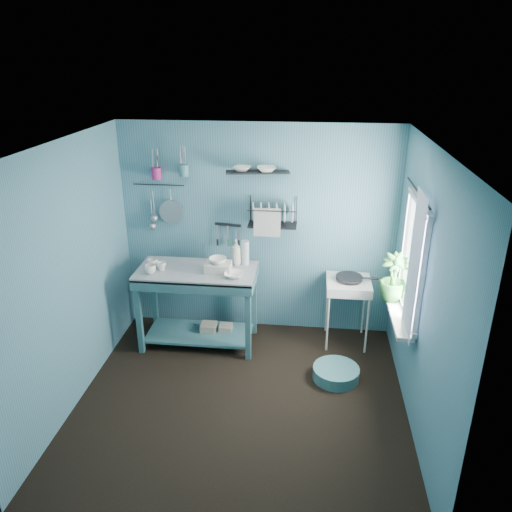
# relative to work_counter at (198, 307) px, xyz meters

# --- Properties ---
(floor) EXTENTS (3.20, 3.20, 0.00)m
(floor) POSITION_rel_work_counter_xyz_m (0.64, -1.00, -0.47)
(floor) COLOR black
(floor) RESTS_ON ground
(ceiling) EXTENTS (3.20, 3.20, 0.00)m
(ceiling) POSITION_rel_work_counter_xyz_m (0.64, -1.00, 2.03)
(ceiling) COLOR silver
(ceiling) RESTS_ON ground
(wall_back) EXTENTS (3.20, 0.00, 3.20)m
(wall_back) POSITION_rel_work_counter_xyz_m (0.64, 0.50, 0.78)
(wall_back) COLOR #3D6D7E
(wall_back) RESTS_ON ground
(wall_front) EXTENTS (3.20, 0.00, 3.20)m
(wall_front) POSITION_rel_work_counter_xyz_m (0.64, -2.50, 0.78)
(wall_front) COLOR #3D6D7E
(wall_front) RESTS_ON ground
(wall_left) EXTENTS (0.00, 3.00, 3.00)m
(wall_left) POSITION_rel_work_counter_xyz_m (-0.96, -1.00, 0.78)
(wall_left) COLOR #3D6D7E
(wall_left) RESTS_ON ground
(wall_right) EXTENTS (0.00, 3.00, 3.00)m
(wall_right) POSITION_rel_work_counter_xyz_m (2.24, -1.00, 0.78)
(wall_right) COLOR #3D6D7E
(wall_right) RESTS_ON ground
(work_counter) EXTENTS (1.35, 0.71, 0.94)m
(work_counter) POSITION_rel_work_counter_xyz_m (0.00, 0.00, 0.00)
(work_counter) COLOR #2E5A60
(work_counter) RESTS_ON floor
(mug_left) EXTENTS (0.12, 0.12, 0.10)m
(mug_left) POSITION_rel_work_counter_xyz_m (-0.48, -0.16, 0.52)
(mug_left) COLOR white
(mug_left) RESTS_ON work_counter
(mug_mid) EXTENTS (0.14, 0.14, 0.09)m
(mug_mid) POSITION_rel_work_counter_xyz_m (-0.38, -0.06, 0.52)
(mug_mid) COLOR white
(mug_mid) RESTS_ON work_counter
(mug_right) EXTENTS (0.17, 0.17, 0.10)m
(mug_right) POSITION_rel_work_counter_xyz_m (-0.50, 0.00, 0.52)
(mug_right) COLOR white
(mug_right) RESTS_ON work_counter
(wash_tub) EXTENTS (0.28, 0.22, 0.10)m
(wash_tub) POSITION_rel_work_counter_xyz_m (0.25, -0.02, 0.52)
(wash_tub) COLOR beige
(wash_tub) RESTS_ON work_counter
(tub_bowl) EXTENTS (0.20, 0.20, 0.06)m
(tub_bowl) POSITION_rel_work_counter_xyz_m (0.25, -0.02, 0.60)
(tub_bowl) COLOR white
(tub_bowl) RESTS_ON wash_tub
(soap_bottle) EXTENTS (0.12, 0.12, 0.30)m
(soap_bottle) POSITION_rel_work_counter_xyz_m (0.42, 0.20, 0.62)
(soap_bottle) COLOR beige
(soap_bottle) RESTS_ON work_counter
(water_bottle) EXTENTS (0.09, 0.09, 0.28)m
(water_bottle) POSITION_rel_work_counter_xyz_m (0.52, 0.22, 0.61)
(water_bottle) COLOR silver
(water_bottle) RESTS_ON work_counter
(counter_bowl) EXTENTS (0.22, 0.22, 0.05)m
(counter_bowl) POSITION_rel_work_counter_xyz_m (0.45, -0.15, 0.50)
(counter_bowl) COLOR white
(counter_bowl) RESTS_ON work_counter
(hotplate_stand) EXTENTS (0.56, 0.56, 0.80)m
(hotplate_stand) POSITION_rel_work_counter_xyz_m (1.71, 0.21, -0.07)
(hotplate_stand) COLOR silver
(hotplate_stand) RESTS_ON floor
(frying_pan) EXTENTS (0.30, 0.30, 0.03)m
(frying_pan) POSITION_rel_work_counter_xyz_m (1.71, 0.21, 0.36)
(frying_pan) COLOR black
(frying_pan) RESTS_ON hotplate_stand
(knife_strip) EXTENTS (0.32, 0.07, 0.03)m
(knife_strip) POSITION_rel_work_counter_xyz_m (0.29, 0.47, 0.85)
(knife_strip) COLOR black
(knife_strip) RESTS_ON wall_back
(dish_rack) EXTENTS (0.56, 0.27, 0.32)m
(dish_rack) POSITION_rel_work_counter_xyz_m (0.82, 0.37, 1.05)
(dish_rack) COLOR black
(dish_rack) RESTS_ON wall_back
(upper_shelf) EXTENTS (0.72, 0.28, 0.02)m
(upper_shelf) POSITION_rel_work_counter_xyz_m (0.64, 0.40, 1.50)
(upper_shelf) COLOR black
(upper_shelf) RESTS_ON wall_back
(shelf_bowl_left) EXTENTS (0.22, 0.22, 0.05)m
(shelf_bowl_left) POSITION_rel_work_counter_xyz_m (0.47, 0.40, 1.61)
(shelf_bowl_left) COLOR white
(shelf_bowl_left) RESTS_ON upper_shelf
(shelf_bowl_right) EXTENTS (0.24, 0.24, 0.05)m
(shelf_bowl_right) POSITION_rel_work_counter_xyz_m (0.74, 0.40, 1.55)
(shelf_bowl_right) COLOR white
(shelf_bowl_right) RESTS_ON upper_shelf
(utensil_cup_magenta) EXTENTS (0.11, 0.11, 0.13)m
(utensil_cup_magenta) POSITION_rel_work_counter_xyz_m (-0.51, 0.42, 1.45)
(utensil_cup_magenta) COLOR #A71E65
(utensil_cup_magenta) RESTS_ON wall_back
(utensil_cup_teal) EXTENTS (0.11, 0.11, 0.13)m
(utensil_cup_teal) POSITION_rel_work_counter_xyz_m (-0.19, 0.42, 1.49)
(utensil_cup_teal) COLOR #3B757B
(utensil_cup_teal) RESTS_ON wall_back
(colander) EXTENTS (0.28, 0.03, 0.28)m
(colander) POSITION_rel_work_counter_xyz_m (-0.38, 0.45, 0.99)
(colander) COLOR #9A9DA2
(colander) RESTS_ON wall_back
(ladle_outer) EXTENTS (0.01, 0.01, 0.30)m
(ladle_outer) POSITION_rel_work_counter_xyz_m (-0.59, 0.46, 1.08)
(ladle_outer) COLOR #9A9DA2
(ladle_outer) RESTS_ON wall_back
(ladle_inner) EXTENTS (0.01, 0.01, 0.30)m
(ladle_inner) POSITION_rel_work_counter_xyz_m (-0.62, 0.46, 0.98)
(ladle_inner) COLOR #9A9DA2
(ladle_inner) RESTS_ON wall_back
(hook_rail) EXTENTS (0.60, 0.01, 0.01)m
(hook_rail) POSITION_rel_work_counter_xyz_m (-0.51, 0.47, 1.31)
(hook_rail) COLOR black
(hook_rail) RESTS_ON wall_back
(window_glass) EXTENTS (0.00, 1.10, 1.10)m
(window_glass) POSITION_rel_work_counter_xyz_m (2.22, -0.55, 0.93)
(window_glass) COLOR white
(window_glass) RESTS_ON wall_right
(windowsill) EXTENTS (0.16, 0.95, 0.04)m
(windowsill) POSITION_rel_work_counter_xyz_m (2.14, -0.55, 0.34)
(windowsill) COLOR silver
(windowsill) RESTS_ON wall_right
(curtain) EXTENTS (0.00, 1.35, 1.35)m
(curtain) POSITION_rel_work_counter_xyz_m (2.16, -0.85, 0.98)
(curtain) COLOR white
(curtain) RESTS_ON wall_right
(curtain_rod) EXTENTS (0.02, 1.05, 0.02)m
(curtain_rod) POSITION_rel_work_counter_xyz_m (2.18, -0.55, 1.58)
(curtain_rod) COLOR black
(curtain_rod) RESTS_ON wall_right
(potted_plant) EXTENTS (0.32, 0.32, 0.50)m
(potted_plant) POSITION_rel_work_counter_xyz_m (2.10, -0.27, 0.61)
(potted_plant) COLOR #266127
(potted_plant) RESTS_ON windowsill
(storage_tin_large) EXTENTS (0.18, 0.18, 0.22)m
(storage_tin_large) POSITION_rel_work_counter_xyz_m (0.10, 0.05, -0.36)
(storage_tin_large) COLOR gray
(storage_tin_large) RESTS_ON floor
(storage_tin_small) EXTENTS (0.15, 0.15, 0.20)m
(storage_tin_small) POSITION_rel_work_counter_xyz_m (0.30, 0.08, -0.37)
(storage_tin_small) COLOR gray
(storage_tin_small) RESTS_ON floor
(floor_basin) EXTENTS (0.49, 0.49, 0.13)m
(floor_basin) POSITION_rel_work_counter_xyz_m (1.58, -0.54, -0.41)
(floor_basin) COLOR #3F787C
(floor_basin) RESTS_ON floor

